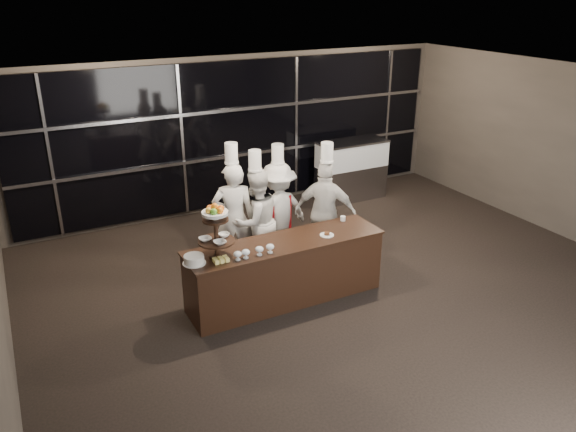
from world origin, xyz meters
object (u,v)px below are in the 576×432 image
layer_cake (194,260)px  display_case (351,167)px  chef_a (234,217)px  chef_d (325,212)px  chef_c (278,211)px  chef_b (256,221)px  buffet_counter (285,270)px  display_stand (216,227)px

layer_cake → display_case: bearing=34.8°
display_case → chef_a: 3.93m
chef_d → layer_cake: bearing=-161.1°
chef_c → chef_d: (0.61, -0.45, 0.03)m
chef_b → layer_cake: bearing=-141.8°
buffet_counter → layer_cake: 1.43m
display_stand → display_case: bearing=36.4°
display_stand → display_case: display_stand is taller
buffet_counter → display_case: (3.13, 3.05, 0.22)m
chef_c → chef_a: bearing=-172.7°
display_stand → chef_b: 1.52m
buffet_counter → display_case: size_ratio=1.96×
buffet_counter → layer_cake: layer_cake is taller
buffet_counter → chef_d: (1.13, 0.79, 0.40)m
buffet_counter → chef_c: size_ratio=1.47×
display_case → chef_a: size_ratio=0.70×
layer_cake → chef_b: size_ratio=0.15×
layer_cake → chef_d: chef_d is taller
layer_cake → chef_c: 2.25m
display_case → chef_d: chef_d is taller
buffet_counter → layer_cake: size_ratio=9.47×
layer_cake → display_case: display_case is taller
display_case → chef_d: size_ratio=0.73×
buffet_counter → chef_c: chef_c is taller
chef_b → display_case: bearing=33.2°
chef_c → chef_d: bearing=-36.2°
chef_c → chef_b: bearing=-155.3°
display_stand → layer_cake: 0.50m
layer_cake → chef_d: 2.60m
layer_cake → chef_b: (1.35, 1.06, -0.13)m
display_stand → chef_c: bearing=39.3°
layer_cake → chef_b: bearing=38.2°
chef_a → display_stand: bearing=-121.8°
display_case → chef_c: bearing=-145.4°
chef_a → chef_d: bearing=-13.7°
display_case → display_stand: bearing=-143.6°
buffet_counter → display_stand: size_ratio=3.81×
layer_cake → chef_d: (2.46, 0.84, -0.11)m
chef_b → chef_c: bearing=24.7°
layer_cake → chef_d: bearing=18.9°
chef_b → chef_d: size_ratio=0.98×
chef_a → chef_c: chef_a is taller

